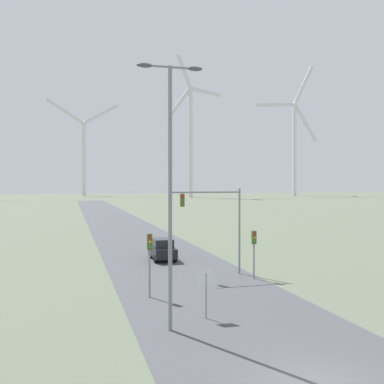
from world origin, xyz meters
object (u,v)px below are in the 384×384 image
at_px(streetlamp, 170,169).
at_px(stop_sign_near, 206,284).
at_px(traffic_light_post_near_left, 150,251).
at_px(wind_turbine_center, 84,149).
at_px(traffic_light_post_near_right, 254,244).
at_px(wind_turbine_far_right, 295,139).
at_px(wind_turbine_right, 190,132).
at_px(traffic_light_mast_overhead, 216,213).
at_px(car_approaching, 162,249).

height_order(streetlamp, stop_sign_near, streetlamp).
distance_m(traffic_light_post_near_left, wind_turbine_center, 236.29).
xyz_separation_m(traffic_light_post_near_right, wind_turbine_far_right, (109.19, 198.68, 29.38)).
distance_m(traffic_light_post_near_right, wind_turbine_right, 191.16).
height_order(traffic_light_post_near_right, wind_turbine_right, wind_turbine_right).
xyz_separation_m(streetlamp, traffic_light_post_near_right, (7.82, 9.00, -4.72)).
xyz_separation_m(streetlamp, stop_sign_near, (2.03, 1.24, -5.49)).
height_order(stop_sign_near, wind_turbine_center, wind_turbine_center).
bearing_deg(wind_turbine_center, traffic_light_post_near_left, -90.80).
bearing_deg(streetlamp, traffic_light_post_near_left, 88.95).
distance_m(wind_turbine_center, wind_turbine_right, 69.36).
xyz_separation_m(traffic_light_post_near_left, wind_turbine_right, (52.57, 186.58, 29.03)).
height_order(streetlamp, traffic_light_post_near_left, streetlamp).
height_order(traffic_light_post_near_left, wind_turbine_right, wind_turbine_right).
relative_size(traffic_light_mast_overhead, wind_turbine_far_right, 0.08).
relative_size(stop_sign_near, traffic_light_post_near_right, 0.72).
height_order(traffic_light_post_near_left, wind_turbine_far_right, wind_turbine_far_right).
distance_m(streetlamp, traffic_light_post_near_left, 7.42).
relative_size(streetlamp, wind_turbine_center, 0.22).
bearing_deg(wind_turbine_right, wind_turbine_far_right, 13.27).
xyz_separation_m(stop_sign_near, traffic_light_post_near_right, (5.79, 7.76, 0.77)).
xyz_separation_m(traffic_light_post_near_left, traffic_light_mast_overhead, (5.65, 4.95, 1.75)).
bearing_deg(streetlamp, car_approaching, 79.60).
distance_m(stop_sign_near, car_approaching, 16.93).
height_order(wind_turbine_center, wind_turbine_right, wind_turbine_right).
bearing_deg(traffic_light_post_near_right, wind_turbine_far_right, 61.21).
distance_m(traffic_light_post_near_right, traffic_light_mast_overhead, 3.44).
bearing_deg(wind_turbine_far_right, traffic_light_post_near_left, -120.09).
bearing_deg(stop_sign_near, wind_turbine_center, 89.67).
bearing_deg(wind_turbine_far_right, wind_turbine_center, 163.65).
height_order(traffic_light_post_near_right, car_approaching, traffic_light_post_near_right).
relative_size(traffic_light_post_near_left, wind_turbine_center, 0.07).
distance_m(traffic_light_mast_overhead, wind_turbine_far_right, 227.72).
bearing_deg(traffic_light_post_near_left, wind_turbine_center, 89.20).
relative_size(stop_sign_near, wind_turbine_right, 0.03).
distance_m(streetlamp, traffic_light_mast_overhead, 12.61).
xyz_separation_m(traffic_light_post_near_right, traffic_light_mast_overhead, (-2.07, 1.88, 2.00)).
bearing_deg(traffic_light_mast_overhead, streetlamp, -117.87).
distance_m(wind_turbine_center, wind_turbine_far_right, 118.53).
bearing_deg(traffic_light_post_near_left, traffic_light_post_near_right, 21.70).
bearing_deg(wind_turbine_right, car_approaching, -105.80).
xyz_separation_m(streetlamp, wind_turbine_far_right, (117.01, 207.68, 24.66)).
distance_m(car_approaching, wind_turbine_far_right, 223.19).
relative_size(streetlamp, traffic_light_mast_overhead, 1.90).
relative_size(car_approaching, wind_turbine_far_right, 0.06).
relative_size(traffic_light_mast_overhead, car_approaching, 1.49).
bearing_deg(wind_turbine_center, car_approaching, -90.02).
xyz_separation_m(wind_turbine_center, wind_turbine_right, (49.27, -48.51, 5.45)).
distance_m(traffic_light_post_near_left, traffic_light_mast_overhead, 7.71).
bearing_deg(traffic_light_post_near_right, wind_turbine_center, 91.09).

